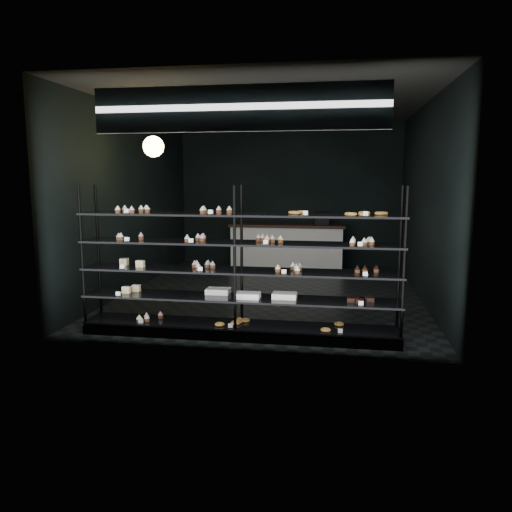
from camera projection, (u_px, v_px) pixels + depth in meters
name	position (u px, v px, depth m)	size (l,w,h in m)	color
room	(272.00, 201.00, 8.48)	(5.01, 6.01, 3.20)	black
display_shelf	(237.00, 288.00, 6.26)	(4.00, 0.50, 1.91)	black
signage	(238.00, 108.00, 5.44)	(3.30, 0.05, 0.50)	#0C0F3F
pendant_lamp	(153.00, 146.00, 7.32)	(0.30, 0.30, 0.88)	black
service_counter	(287.00, 245.00, 11.08)	(2.53, 0.65, 1.23)	silver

